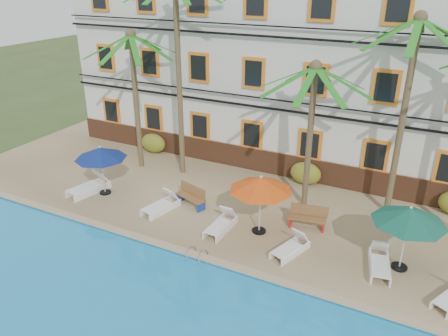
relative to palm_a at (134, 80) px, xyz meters
The scene contains 21 objects.
ground 9.61m from the palm_a, 34.58° to the right, with size 100.00×100.00×0.00m, color #384C23.
pool_deck 8.30m from the palm_a, ahead, with size 30.00×12.00×0.25m, color tan.
pool_coping 9.95m from the palm_a, 39.38° to the right, with size 30.00×0.35×0.06m, color tan.
hotel_building 8.65m from the palm_a, 37.59° to the left, with size 25.40×6.44×10.22m.
palm_a is the anchor object (origin of this frame).
palm_b 2.78m from the palm_a, ahead, with size 4.55×4.55×9.51m.
palm_c 8.97m from the palm_a, ahead, with size 4.55×4.55×6.33m.
palm_d 12.34m from the palm_a, ahead, with size 4.55×4.55×8.17m.
shrub_left 4.48m from the palm_a, 106.07° to the left, with size 1.50×0.90×1.10m, color #335F1B.
shrub_mid 9.45m from the palm_a, 12.73° to the left, with size 1.50×0.90×1.10m, color #335F1B.
umbrella_blue 4.20m from the palm_a, 83.36° to the right, with size 2.34×2.34×2.35m.
umbrella_red 8.96m from the palm_a, 21.06° to the right, with size 2.46×2.46×2.46m.
umbrella_green 13.84m from the palm_a, 12.80° to the right, with size 2.45×2.45×2.45m.
lounger_a 5.55m from the palm_a, 95.20° to the right, with size 1.13×2.13×0.96m.
lounger_b 6.60m from the palm_a, 43.37° to the right, with size 1.04×1.91×0.85m.
lounger_c 8.71m from the palm_a, 28.86° to the right, with size 0.68×1.80×0.85m.
lounger_d 11.24m from the palm_a, 22.02° to the right, with size 1.11×1.79×0.80m.
lounger_e 13.78m from the palm_a, 14.99° to the right, with size 1.01×1.92×0.86m.
bench_left 6.62m from the palm_a, 28.13° to the right, with size 1.57×0.87×0.93m.
bench_right 10.62m from the palm_a, 11.00° to the right, with size 1.56×0.75×0.93m.
pool_ladder 9.94m from the palm_a, 40.35° to the right, with size 0.54×0.74×0.74m.
Camera 1 is at (6.65, -12.11, 9.65)m, focal length 35.00 mm.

